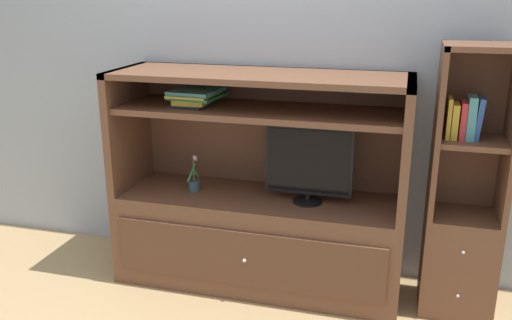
% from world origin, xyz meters
% --- Properties ---
extents(ground_plane, '(8.00, 8.00, 0.00)m').
position_xyz_m(ground_plane, '(0.00, 0.00, 0.00)').
color(ground_plane, tan).
extents(painted_rear_wall, '(6.00, 0.10, 2.80)m').
position_xyz_m(painted_rear_wall, '(0.00, 0.75, 1.40)').
color(painted_rear_wall, '#9EA8B2').
rests_on(painted_rear_wall, ground_plane).
extents(media_console, '(1.77, 0.60, 1.34)m').
position_xyz_m(media_console, '(0.00, 0.41, 0.44)').
color(media_console, brown).
rests_on(media_console, ground_plane).
extents(tv_monitor, '(0.52, 0.18, 0.47)m').
position_xyz_m(tv_monitor, '(0.31, 0.38, 0.83)').
color(tv_monitor, black).
rests_on(tv_monitor, media_console).
extents(potted_plant, '(0.07, 0.09, 0.24)m').
position_xyz_m(potted_plant, '(-0.42, 0.38, 0.63)').
color(potted_plant, '#384C56').
rests_on(potted_plant, media_console).
extents(magazine_stack, '(0.31, 0.33, 0.09)m').
position_xyz_m(magazine_stack, '(-0.40, 0.40, 1.18)').
color(magazine_stack, black).
rests_on(magazine_stack, media_console).
extents(bookshelf_tall, '(0.40, 0.37, 1.54)m').
position_xyz_m(bookshelf_tall, '(1.20, 0.41, 0.53)').
color(bookshelf_tall, brown).
rests_on(bookshelf_tall, ground_plane).
extents(upright_book_row, '(0.18, 0.16, 0.23)m').
position_xyz_m(upright_book_row, '(1.15, 0.40, 1.14)').
color(upright_book_row, gold).
rests_on(upright_book_row, bookshelf_tall).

